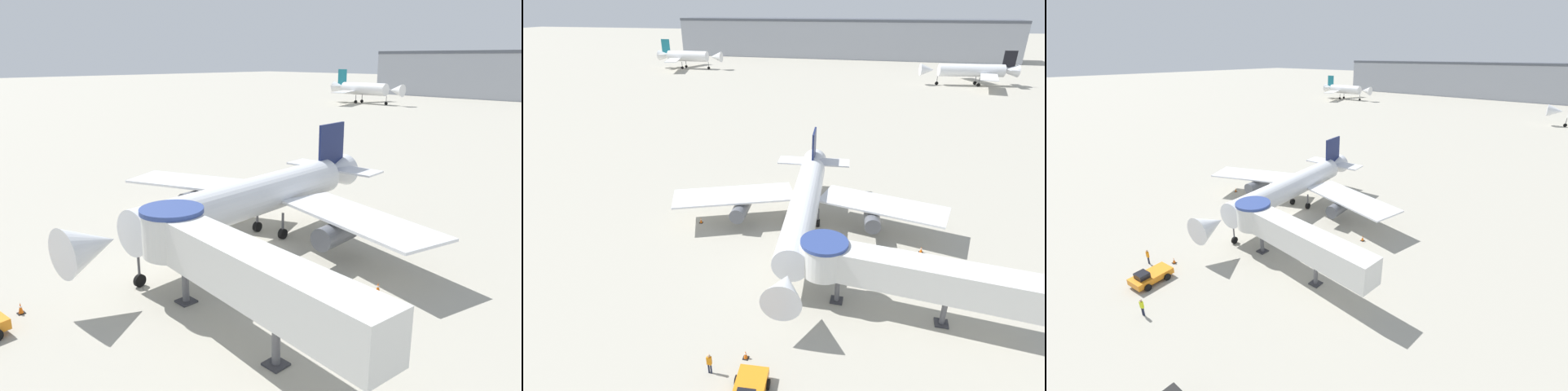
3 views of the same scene
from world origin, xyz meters
TOP-DOWN VIEW (x-y plane):
  - ground_plane at (0.00, 0.00)m, footprint 800.00×800.00m
  - main_airplane at (-1.00, 0.72)m, footprint 32.41×31.46m
  - jet_bridge at (8.94, -10.64)m, footprint 19.18×4.90m
  - traffic_cone_port_wing at (-13.67, 0.21)m, footprint 0.42×0.42m
  - traffic_cone_starboard_wing at (11.94, -0.23)m, footprint 0.45×0.45m
  - traffic_cone_near_nose at (-1.64, -18.37)m, footprint 0.44×0.44m
  - ground_crew_marshaller at (-3.70, -20.26)m, footprint 0.35×0.24m
  - background_jet_teal_tail at (-73.85, 120.36)m, footprint 27.37×30.53m
  - background_jet_black_tail at (33.22, 106.95)m, footprint 30.79×32.16m
  - terminal_building at (-17.48, 175.00)m, footprint 161.34×20.08m

SIDE VIEW (x-z plane):
  - ground_plane at x=0.00m, z-range 0.00..0.00m
  - traffic_cone_port_wing at x=-13.67m, z-range -0.02..0.68m
  - traffic_cone_near_nose at x=-1.64m, z-range -0.02..0.71m
  - traffic_cone_starboard_wing at x=11.94m, z-range -0.02..0.73m
  - ground_crew_marshaller at x=-3.70m, z-range 0.14..1.93m
  - main_airplane at x=-1.00m, z-range -0.67..8.29m
  - jet_bridge at x=8.94m, z-range 1.31..7.30m
  - background_jet_black_tail at x=33.22m, z-range -0.68..10.26m
  - background_jet_teal_tail at x=-73.85m, z-range -0.71..10.59m
  - terminal_building at x=-17.48m, z-range 0.01..17.87m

